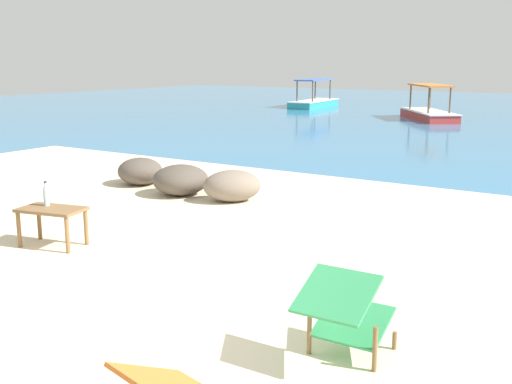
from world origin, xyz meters
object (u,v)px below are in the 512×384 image
object	(u,v)px
bottle	(46,196)
boat_teal	(314,101)
boat_red	(429,112)
deck_chair_far	(345,311)
low_bench_table	(52,214)

from	to	relation	value
bottle	boat_teal	distance (m)	22.97
bottle	boat_red	xyz separation A→B (m)	(-1.24, 18.39, -0.33)
bottle	boat_red	size ratio (longest dim) A/B	0.08
bottle	deck_chair_far	xyz separation A→B (m)	(4.28, -0.81, -0.20)
deck_chair_far	boat_red	size ratio (longest dim) A/B	0.21
deck_chair_far	low_bench_table	bearing A→B (deg)	78.72
deck_chair_far	bottle	bearing A→B (deg)	78.39
boat_teal	boat_red	bearing A→B (deg)	58.61
boat_teal	boat_red	size ratio (longest dim) A/B	1.03
low_bench_table	bottle	bearing A→B (deg)	147.37
boat_teal	boat_red	world-z (taller)	same
bottle	boat_red	distance (m)	18.44
bottle	boat_teal	bearing A→B (deg)	109.73
deck_chair_far	boat_teal	bearing A→B (deg)	27.34
deck_chair_far	boat_red	bearing A→B (deg)	15.16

